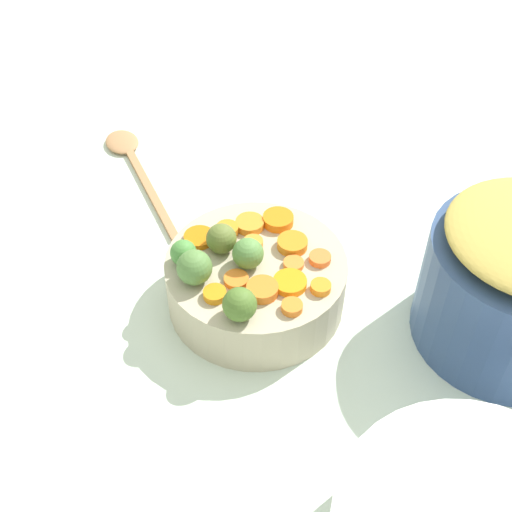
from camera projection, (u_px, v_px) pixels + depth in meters
name	position (u px, v px, depth m)	size (l,w,h in m)	color
tabletop	(271.00, 291.00, 0.89)	(2.40, 2.40, 0.02)	silver
serving_bowl_carrots	(256.00, 282.00, 0.84)	(0.22, 0.22, 0.07)	#BCAE90
carrot_slice_0	(320.00, 258.00, 0.81)	(0.03, 0.03, 0.01)	orange
carrot_slice_1	(290.00, 283.00, 0.79)	(0.04, 0.04, 0.01)	orange
carrot_slice_2	(199.00, 237.00, 0.84)	(0.04, 0.04, 0.01)	orange
carrot_slice_3	(236.00, 280.00, 0.79)	(0.03, 0.03, 0.01)	orange
carrot_slice_4	(253.00, 243.00, 0.83)	(0.02, 0.02, 0.01)	orange
carrot_slice_5	(215.00, 294.00, 0.77)	(0.03, 0.03, 0.01)	orange
carrot_slice_6	(227.00, 230.00, 0.85)	(0.03, 0.03, 0.01)	orange
carrot_slice_7	(262.00, 290.00, 0.78)	(0.04, 0.04, 0.01)	orange
carrot_slice_8	(292.00, 307.00, 0.76)	(0.02, 0.02, 0.01)	orange
carrot_slice_9	(278.00, 220.00, 0.86)	(0.04, 0.04, 0.01)	orange
carrot_slice_10	(292.00, 244.00, 0.83)	(0.04, 0.04, 0.01)	orange
carrot_slice_11	(323.00, 286.00, 0.78)	(0.02, 0.02, 0.01)	orange
carrot_slice_12	(252.00, 223.00, 0.86)	(0.04, 0.04, 0.01)	orange
carrot_slice_13	(292.00, 265.00, 0.81)	(0.02, 0.02, 0.01)	orange
brussels_sprout_0	(183.00, 253.00, 0.80)	(0.03, 0.03, 0.03)	#4B893C
brussels_sprout_1	(248.00, 253.00, 0.80)	(0.04, 0.04, 0.04)	#588941
brussels_sprout_2	(240.00, 304.00, 0.74)	(0.04, 0.04, 0.04)	#4F712B
brussels_sprout_3	(194.00, 267.00, 0.78)	(0.04, 0.04, 0.04)	#56823F
brussels_sprout_4	(221.00, 239.00, 0.82)	(0.04, 0.04, 0.04)	olive
wooden_spoon	(133.00, 158.00, 1.07)	(0.10, 0.29, 0.01)	#B27D50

